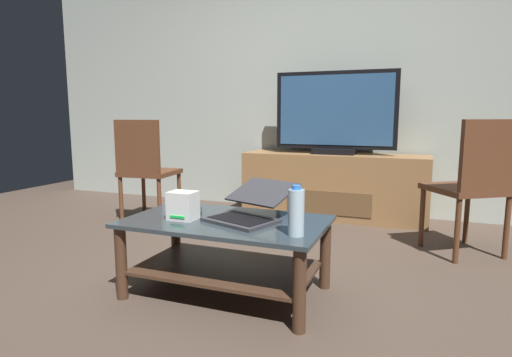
{
  "coord_description": "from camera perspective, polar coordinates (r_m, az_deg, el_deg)",
  "views": [
    {
      "loc": [
        0.99,
        -2.05,
        0.96
      ],
      "look_at": [
        0.02,
        0.43,
        0.56
      ],
      "focal_mm": 29.7,
      "sensor_mm": 36.0,
      "label": 1
    }
  ],
  "objects": [
    {
      "name": "media_cabinet",
      "position": [
        4.05,
        10.41,
        -0.97
      ],
      "size": [
        1.69,
        0.46,
        0.6
      ],
      "color": "olive",
      "rests_on": "ground"
    },
    {
      "name": "ground_plane",
      "position": [
        2.47,
        -4.16,
        -14.38
      ],
      "size": [
        7.68,
        7.68,
        0.0
      ],
      "primitive_type": "plane",
      "color": "#4C3D33"
    },
    {
      "name": "television",
      "position": [
        3.97,
        10.61,
        8.49
      ],
      "size": [
        1.11,
        0.2,
        0.75
      ],
      "color": "black",
      "rests_on": "media_cabinet"
    },
    {
      "name": "tv_remote",
      "position": [
        2.43,
        -7.84,
        -4.4
      ],
      "size": [
        0.11,
        0.16,
        0.02
      ],
      "primitive_type": "cube",
      "rotation": [
        0.0,
        0.0,
        0.48
      ],
      "color": "#2D2D30",
      "rests_on": "coffee_table"
    },
    {
      "name": "water_bottle_near",
      "position": [
        1.95,
        5.43,
        -4.52
      ],
      "size": [
        0.08,
        0.08,
        0.24
      ],
      "color": "silver",
      "rests_on": "coffee_table"
    },
    {
      "name": "dining_chair",
      "position": [
        3.19,
        27.33,
        -0.29
      ],
      "size": [
        0.61,
        0.61,
        0.94
      ],
      "color": "#59331E",
      "rests_on": "ground"
    },
    {
      "name": "side_chair",
      "position": [
        3.89,
        -14.71,
        1.65
      ],
      "size": [
        0.48,
        0.48,
        0.92
      ],
      "color": "#59331E",
      "rests_on": "ground"
    },
    {
      "name": "laptop",
      "position": [
        2.25,
        -0.86,
        -4.05
      ],
      "size": [
        0.47,
        0.51,
        0.19
      ],
      "color": "#333338",
      "rests_on": "coffee_table"
    },
    {
      "name": "back_wall",
      "position": [
        4.38,
        8.52,
        14.2
      ],
      "size": [
        6.4,
        0.12,
        2.8
      ],
      "primitive_type": "cube",
      "color": "#A8B2A8",
      "rests_on": "ground"
    },
    {
      "name": "coffee_table",
      "position": [
        2.3,
        -4.04,
        -8.67
      ],
      "size": [
        1.06,
        0.63,
        0.41
      ],
      "color": "#2D383D",
      "rests_on": "ground"
    },
    {
      "name": "cell_phone",
      "position": [
        2.6,
        -10.78,
        -3.71
      ],
      "size": [
        0.14,
        0.15,
        0.01
      ],
      "primitive_type": "cube",
      "rotation": [
        0.0,
        0.0,
        0.66
      ],
      "color": "black",
      "rests_on": "coffee_table"
    },
    {
      "name": "router_box",
      "position": [
        2.28,
        -9.81,
        -3.61
      ],
      "size": [
        0.14,
        0.12,
        0.15
      ],
      "color": "white",
      "rests_on": "coffee_table"
    }
  ]
}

